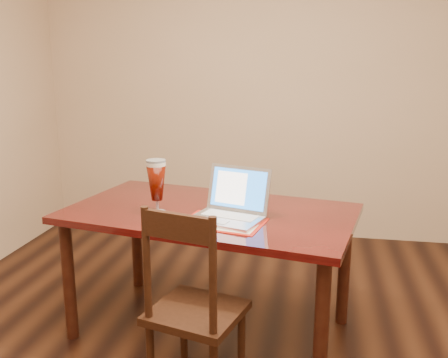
# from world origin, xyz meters

# --- Properties ---
(room_shell) EXTENTS (4.51, 5.01, 2.71)m
(room_shell) POSITION_xyz_m (0.00, 0.00, 1.76)
(room_shell) COLOR tan
(room_shell) RESTS_ON ground
(dining_table) EXTENTS (1.73, 1.17, 1.05)m
(dining_table) POSITION_xyz_m (-0.37, 0.72, 0.67)
(dining_table) COLOR #4B0B0A
(dining_table) RESTS_ON ground
(dining_chair) EXTENTS (0.49, 0.48, 0.96)m
(dining_chair) POSITION_xyz_m (-0.32, 0.14, 0.45)
(dining_chair) COLOR black
(dining_chair) RESTS_ON ground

